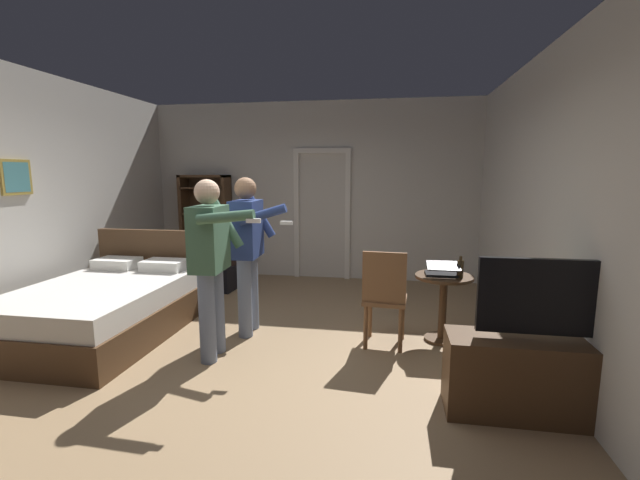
# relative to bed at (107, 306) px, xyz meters

# --- Properties ---
(ground_plane) EXTENTS (6.99, 6.99, 0.00)m
(ground_plane) POSITION_rel_bed_xyz_m (1.72, -0.32, -0.30)
(ground_plane) COLOR #997A56
(wall_back) EXTENTS (5.56, 0.12, 2.87)m
(wall_back) POSITION_rel_bed_xyz_m (1.72, 2.92, 1.13)
(wall_back) COLOR beige
(wall_back) RESTS_ON ground_plane
(wall_right) EXTENTS (0.12, 6.59, 2.87)m
(wall_right) POSITION_rel_bed_xyz_m (4.44, -0.32, 1.13)
(wall_right) COLOR beige
(wall_right) RESTS_ON ground_plane
(doorway_frame) EXTENTS (0.93, 0.08, 2.13)m
(doorway_frame) POSITION_rel_bed_xyz_m (1.90, 2.84, 0.92)
(doorway_frame) COLOR white
(doorway_frame) RESTS_ON ground_plane
(bed) EXTENTS (1.45, 2.07, 1.02)m
(bed) POSITION_rel_bed_xyz_m (0.00, 0.00, 0.00)
(bed) COLOR #4C331E
(bed) RESTS_ON ground_plane
(bookshelf) EXTENTS (0.82, 0.32, 1.71)m
(bookshelf) POSITION_rel_bed_xyz_m (-0.06, 2.69, 0.62)
(bookshelf) COLOR #4C331E
(bookshelf) RESTS_ON ground_plane
(tv_flatscreen) EXTENTS (1.29, 0.40, 1.16)m
(tv_flatscreen) POSITION_rel_bed_xyz_m (4.08, -0.92, 0.04)
(tv_flatscreen) COLOR #4C331E
(tv_flatscreen) RESTS_ON ground_plane
(side_table) EXTENTS (0.58, 0.58, 0.70)m
(side_table) POSITION_rel_bed_xyz_m (3.57, 0.40, 0.16)
(side_table) COLOR #4C331E
(side_table) RESTS_ON ground_plane
(laptop) EXTENTS (0.32, 0.33, 0.16)m
(laptop) POSITION_rel_bed_xyz_m (3.54, 0.35, 0.45)
(laptop) COLOR black
(laptop) RESTS_ON side_table
(bottle_on_table) EXTENTS (0.06, 0.06, 0.22)m
(bottle_on_table) POSITION_rel_bed_xyz_m (3.71, 0.32, 0.49)
(bottle_on_table) COLOR #3C2E1B
(bottle_on_table) RESTS_ON side_table
(wooden_chair) EXTENTS (0.45, 0.45, 0.99)m
(wooden_chair) POSITION_rel_bed_xyz_m (2.97, 0.12, 0.24)
(wooden_chair) COLOR brown
(wooden_chair) RESTS_ON ground_plane
(person_blue_shirt) EXTENTS (0.71, 0.57, 1.68)m
(person_blue_shirt) POSITION_rel_bed_xyz_m (1.39, -0.37, 0.67)
(person_blue_shirt) COLOR slate
(person_blue_shirt) RESTS_ON ground_plane
(person_striped_shirt) EXTENTS (0.70, 0.59, 1.69)m
(person_striped_shirt) POSITION_rel_bed_xyz_m (1.52, 0.28, 0.68)
(person_striped_shirt) COLOR slate
(person_striped_shirt) RESTS_ON ground_plane
(suitcase_dark) EXTENTS (0.49, 0.31, 0.44)m
(suitcase_dark) POSITION_rel_bed_xyz_m (0.46, 2.06, -0.08)
(suitcase_dark) COLOR black
(suitcase_dark) RESTS_ON ground_plane
(suitcase_small) EXTENTS (0.65, 0.40, 0.36)m
(suitcase_small) POSITION_rel_bed_xyz_m (0.42, 1.81, -0.12)
(suitcase_small) COLOR black
(suitcase_small) RESTS_ON ground_plane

